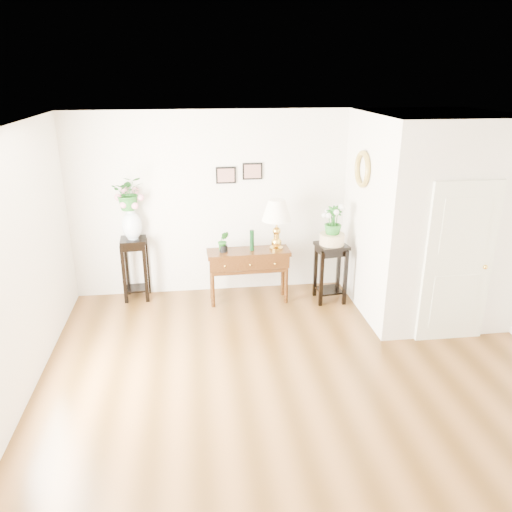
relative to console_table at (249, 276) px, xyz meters
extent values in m
cube|color=brown|center=(0.37, -2.25, -0.41)|extent=(6.00, 5.50, 0.02)
cube|color=white|center=(0.37, -2.25, 2.39)|extent=(6.00, 5.50, 0.02)
cube|color=white|center=(0.37, 0.50, 0.99)|extent=(6.00, 0.02, 2.80)
cube|color=white|center=(0.37, -5.00, 0.99)|extent=(6.00, 0.02, 2.80)
cube|color=white|center=(-2.63, -2.25, 0.99)|extent=(0.02, 5.50, 2.80)
cube|color=white|center=(2.47, -0.47, 0.99)|extent=(1.80, 1.95, 2.80)
cube|color=silver|center=(2.47, -1.47, 0.64)|extent=(0.90, 0.05, 2.10)
cube|color=black|center=(-0.28, 0.48, 1.44)|extent=(0.30, 0.02, 0.25)
cube|color=black|center=(0.12, 0.48, 1.49)|extent=(0.30, 0.02, 0.25)
torus|color=#AC9030|center=(1.53, -0.35, 1.64)|extent=(0.07, 0.51, 0.51)
cube|color=black|center=(0.00, 0.00, 0.00)|extent=(1.23, 0.44, 0.82)
cube|color=gold|center=(0.42, 0.00, 0.76)|extent=(0.46, 0.46, 0.77)
cylinder|color=black|center=(0.05, 0.00, 0.58)|extent=(0.08, 0.08, 0.31)
imported|color=#1C5E1C|center=(-0.37, 0.00, 0.56)|extent=(0.17, 0.14, 0.30)
cube|color=black|center=(-1.69, 0.32, 0.08)|extent=(0.40, 0.40, 0.97)
imported|color=#1C5E1C|center=(-1.69, 0.32, 1.21)|extent=(0.47, 0.41, 0.50)
cube|color=black|center=(1.23, -0.13, 0.04)|extent=(0.48, 0.48, 0.90)
cylinder|color=beige|center=(1.23, -0.13, 0.58)|extent=(0.42, 0.42, 0.16)
imported|color=#1C5E1C|center=(1.23, -0.13, 0.84)|extent=(0.32, 0.32, 0.45)
camera|label=1|loc=(-0.79, -6.90, 2.91)|focal=35.00mm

